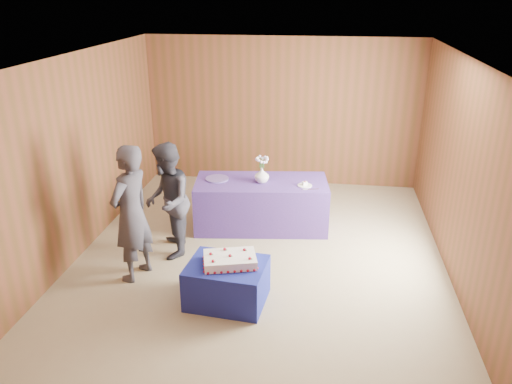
% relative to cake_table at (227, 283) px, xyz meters
% --- Properties ---
extents(ground, '(6.00, 6.00, 0.00)m').
position_rel_cake_table_xyz_m(ground, '(0.24, 1.07, -0.25)').
color(ground, gray).
rests_on(ground, ground).
extents(room_shell, '(5.04, 6.04, 2.72)m').
position_rel_cake_table_xyz_m(room_shell, '(0.24, 1.07, 1.55)').
color(room_shell, brown).
rests_on(room_shell, ground).
extents(cake_table, '(0.96, 0.78, 0.50)m').
position_rel_cake_table_xyz_m(cake_table, '(0.00, 0.00, 0.00)').
color(cake_table, navy).
rests_on(cake_table, ground).
extents(serving_table, '(2.09, 1.14, 0.75)m').
position_rel_cake_table_xyz_m(serving_table, '(0.13, 2.07, 0.12)').
color(serving_table, '#4F3086').
rests_on(serving_table, ground).
extents(sheet_cake, '(0.71, 0.57, 0.15)m').
position_rel_cake_table_xyz_m(sheet_cake, '(0.04, 0.02, 0.31)').
color(sheet_cake, white).
rests_on(sheet_cake, cake_table).
extents(vase, '(0.28, 0.28, 0.23)m').
position_rel_cake_table_xyz_m(vase, '(0.14, 2.04, 0.61)').
color(vase, silver).
rests_on(vase, serving_table).
extents(flower_spray, '(0.20, 0.20, 0.15)m').
position_rel_cake_table_xyz_m(flower_spray, '(0.14, 2.04, 0.86)').
color(flower_spray, '#285F26').
rests_on(flower_spray, vase).
extents(platter, '(0.40, 0.40, 0.02)m').
position_rel_cake_table_xyz_m(platter, '(-0.55, 2.06, 0.51)').
color(platter, '#5E4B97').
rests_on(platter, serving_table).
extents(plate, '(0.25, 0.25, 0.01)m').
position_rel_cake_table_xyz_m(plate, '(0.79, 1.98, 0.51)').
color(plate, silver).
rests_on(plate, serving_table).
extents(cake_slice, '(0.08, 0.08, 0.08)m').
position_rel_cake_table_xyz_m(cake_slice, '(0.79, 1.98, 0.54)').
color(cake_slice, white).
rests_on(cake_slice, plate).
extents(knife, '(0.25, 0.10, 0.00)m').
position_rel_cake_table_xyz_m(knife, '(0.88, 1.84, 0.50)').
color(knife, '#BBBBC0').
rests_on(knife, serving_table).
extents(guest_left, '(0.60, 0.74, 1.77)m').
position_rel_cake_table_xyz_m(guest_left, '(-1.27, 0.39, 0.63)').
color(guest_left, '#36353E').
rests_on(guest_left, ground).
extents(guest_right, '(0.79, 0.91, 1.60)m').
position_rel_cake_table_xyz_m(guest_right, '(-1.01, 1.03, 0.55)').
color(guest_right, '#32323C').
rests_on(guest_right, ground).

